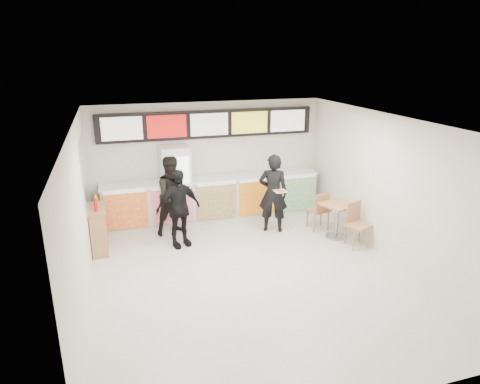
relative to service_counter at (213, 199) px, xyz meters
name	(u,v)px	position (x,y,z in m)	size (l,w,h in m)	color
floor	(251,275)	(0.00, -3.09, -0.57)	(7.00, 7.00, 0.00)	beige
ceiling	(252,123)	(0.00, -3.09, 2.43)	(7.00, 7.00, 0.00)	white
wall_back	(209,160)	(0.00, 0.41, 0.93)	(6.00, 6.00, 0.00)	silver
wall_left	(80,221)	(-3.00, -3.09, 0.93)	(7.00, 7.00, 0.00)	silver
wall_right	(390,189)	(3.00, -3.09, 0.93)	(7.00, 7.00, 0.00)	silver
service_counter	(213,199)	(0.00, 0.00, 0.00)	(5.56, 0.77, 1.14)	silver
menu_board	(209,124)	(0.00, 0.32, 1.88)	(5.50, 0.14, 0.70)	black
drinks_fridge	(176,186)	(-0.93, 0.02, 0.43)	(0.70, 0.67, 2.00)	white
mirror_panel	(85,170)	(-2.99, -0.64, 1.18)	(0.01, 2.00, 1.50)	#B2B7BF
customer_main	(273,193)	(1.21, -1.12, 0.38)	(0.70, 0.46, 1.91)	black
customer_left	(174,196)	(-1.09, -0.58, 0.38)	(0.92, 0.72, 1.90)	black
customer_mid	(178,209)	(-1.11, -1.32, 0.32)	(1.04, 0.43, 1.78)	black
pizza_slice	(280,191)	(1.21, -1.57, 0.58)	(0.36, 0.36, 0.02)	beige
cafe_table	(337,214)	(2.50, -1.94, 0.00)	(0.97, 1.75, 0.99)	#A5714B
condiment_ledge	(99,229)	(-2.82, -1.08, -0.06)	(0.37, 0.90, 1.21)	#A5714B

